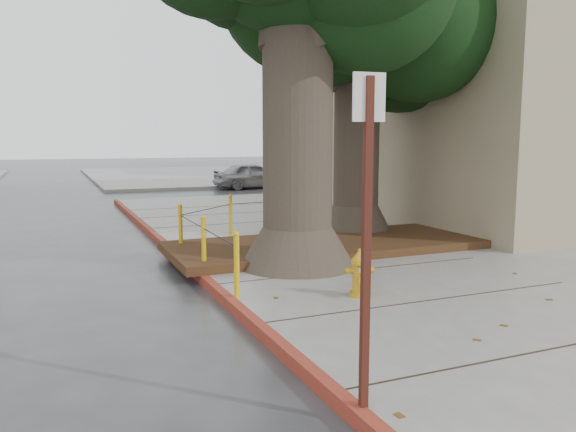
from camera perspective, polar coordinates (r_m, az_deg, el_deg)
name	(u,v)px	position (r m, az deg, el deg)	size (l,w,h in m)	color
ground	(399,315)	(7.82, 11.22, -9.86)	(140.00, 140.00, 0.00)	#28282B
sidewalk_main	(566,246)	(13.59, 26.40, -2.71)	(16.00, 26.00, 0.15)	slate
sidewalk_far	(216,175)	(37.63, -7.28, 4.19)	(16.00, 20.00, 0.15)	slate
curb_red	(206,282)	(9.21, -8.30, -6.63)	(0.14, 26.00, 0.16)	maroon
planter_bed	(327,245)	(11.48, 3.99, -2.92)	(6.40, 2.60, 0.16)	black
building_corner	(511,59)	(20.60, 21.67, 14.59)	(12.00, 13.00, 10.00)	gray
building_side_white	(379,107)	(38.05, 9.26, 10.85)	(10.00, 10.00, 9.00)	silver
building_side_grey	(404,94)	(46.44, 11.66, 12.06)	(12.00, 14.00, 12.00)	slate
tree_far	(369,22)	(13.64, 8.19, 18.95)	(4.50, 3.80, 7.17)	#4C3F33
bollard_ring	(237,226)	(11.17, -5.21, -0.97)	(3.79, 5.39, 0.95)	gold
fire_hydrant	(359,273)	(8.01, 7.27, -5.78)	(0.36, 0.35, 0.68)	#CA9014
signpost	(367,224)	(4.49, 7.99, -0.81)	(0.27, 0.07, 2.71)	#471911
car_silver	(252,175)	(27.52, -3.67, 4.13)	(1.50, 3.73, 1.27)	#9E9FA3
car_red	(418,174)	(28.89, 13.04, 4.19)	(1.43, 4.09, 1.35)	maroon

